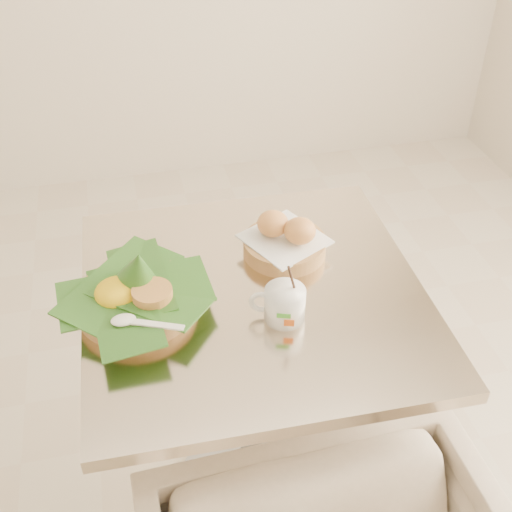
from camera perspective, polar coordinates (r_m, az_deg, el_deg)
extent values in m
plane|color=beige|center=(1.91, -6.29, -20.78)|extent=(3.60, 3.60, 0.00)
cylinder|color=gray|center=(1.90, -0.16, -20.12)|extent=(0.44, 0.44, 0.03)
cylinder|color=gray|center=(1.61, -0.18, -13.30)|extent=(0.07, 0.07, 0.69)
cube|color=beige|center=(1.34, -0.21, -3.56)|extent=(0.72, 0.72, 0.03)
cylinder|color=tan|center=(1.30, -10.59, -3.88)|extent=(0.24, 0.24, 0.04)
cone|color=#225017|center=(1.27, -10.50, -1.20)|extent=(0.13, 0.14, 0.12)
ellipsoid|color=yellow|center=(1.29, -12.25, -3.21)|extent=(0.09, 0.09, 0.05)
cylinder|color=#CC9347|center=(1.26, -9.21, -3.32)|extent=(0.08, 0.08, 0.02)
cylinder|color=tan|center=(1.42, 2.55, 0.90)|extent=(0.18, 0.18, 0.04)
cube|color=white|center=(1.41, 2.57, 1.53)|extent=(0.21, 0.21, 0.01)
ellipsoid|color=#BB652B|center=(1.41, 1.51, 2.90)|extent=(0.07, 0.07, 0.06)
ellipsoid|color=#BB652B|center=(1.39, 3.92, 2.25)|extent=(0.07, 0.07, 0.06)
cylinder|color=white|center=(1.25, 2.58, -4.29)|extent=(0.08, 0.08, 0.07)
torus|color=white|center=(1.25, 0.49, -4.12)|extent=(0.05, 0.03, 0.05)
cylinder|color=#492B15|center=(1.23, 2.61, -3.23)|extent=(0.07, 0.07, 0.01)
cylinder|color=black|center=(1.22, 3.29, -2.35)|extent=(0.03, 0.03, 0.10)
cube|color=green|center=(1.22, 2.48, -5.35)|extent=(0.03, 0.01, 0.01)
cube|color=orange|center=(1.23, 2.96, -5.97)|extent=(0.02, 0.01, 0.02)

